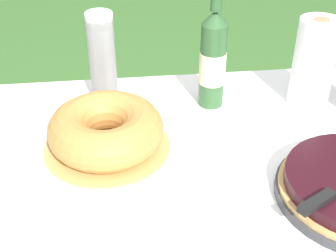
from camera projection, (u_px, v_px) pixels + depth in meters
The scene contains 6 objects.
garden_table at pixel (141, 201), 1.09m from camera, with size 1.50×0.92×0.74m.
tablecloth at pixel (140, 181), 1.05m from camera, with size 1.51×0.93×0.10m.
bundt_cake at pixel (106, 130), 1.10m from camera, with size 0.30×0.30×0.10m.
cup_stack at pixel (102, 58), 1.25m from camera, with size 0.07×0.07×0.25m.
cider_bottle_green at pixel (213, 59), 1.22m from camera, with size 0.07×0.07×0.35m.
paper_towel_roll at pixel (314, 63), 1.24m from camera, with size 0.11×0.11×0.24m.
Camera 1 is at (-0.03, -0.81, 1.42)m, focal length 50.00 mm.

